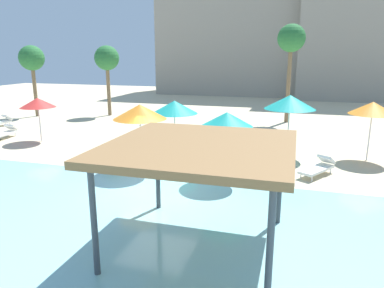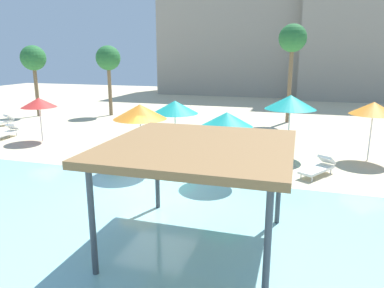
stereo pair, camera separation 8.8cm
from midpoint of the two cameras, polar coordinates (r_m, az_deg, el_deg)
ground_plane at (r=13.06m, az=-5.51°, el=-7.37°), size 80.00×80.00×0.00m
lagoon_water at (r=8.94m, az=-18.93°, el=-18.80°), size 44.00×13.50×0.04m
shade_pavilion at (r=8.55m, az=1.35°, el=-0.95°), size 4.39×4.39×2.71m
beach_umbrella_teal_1 at (r=17.73m, az=-2.59°, el=5.89°), size 2.30×2.30×2.56m
beach_umbrella_red_2 at (r=21.58m, az=-23.10°, el=6.08°), size 1.91×1.91×2.44m
beach_umbrella_orange_3 at (r=14.61m, az=-8.13°, el=5.10°), size 2.16×2.16×2.82m
beach_umbrella_orange_4 at (r=18.00m, az=27.07°, el=5.09°), size 2.05×2.05×2.71m
beach_umbrella_teal_5 at (r=13.28m, az=5.75°, el=3.92°), size 1.93×1.93×2.70m
beach_umbrella_teal_6 at (r=17.35m, az=15.56°, el=6.43°), size 2.37×2.37×2.93m
lounge_chair_0 at (r=16.26m, az=12.15°, el=-2.05°), size 0.77×1.94×0.74m
lounge_chair_1 at (r=27.64m, az=-28.07°, el=3.20°), size 1.16×1.99×0.74m
lounge_chair_2 at (r=19.80m, az=-5.96°, el=1.08°), size 1.50×1.93×0.74m
lounge_chair_3 at (r=23.60m, az=-27.37°, el=1.67°), size 0.78×1.95×0.74m
lounge_chair_4 at (r=15.37m, az=19.71°, el=-3.52°), size 1.52×1.92×0.74m
palm_tree_0 at (r=30.69m, az=-23.86°, el=12.22°), size 1.90×1.90×5.44m
palm_tree_1 at (r=26.39m, az=15.81°, el=15.54°), size 1.90×1.90×6.80m
palm_tree_2 at (r=29.30m, az=-13.11°, el=12.99°), size 1.90×1.90×5.44m
hotel_block_0 at (r=46.38m, az=9.64°, el=17.25°), size 21.40×9.50×14.94m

